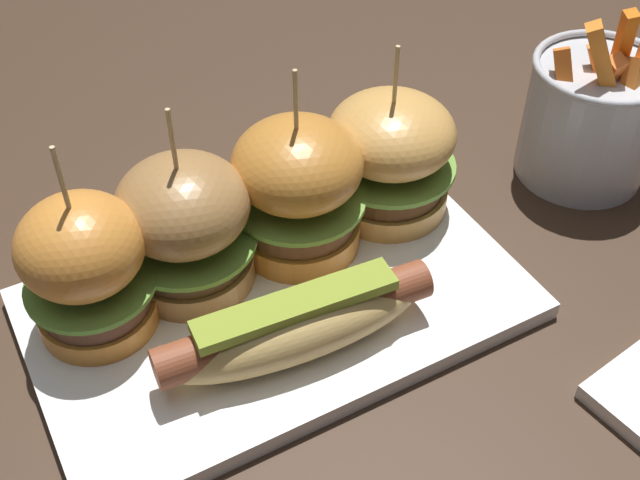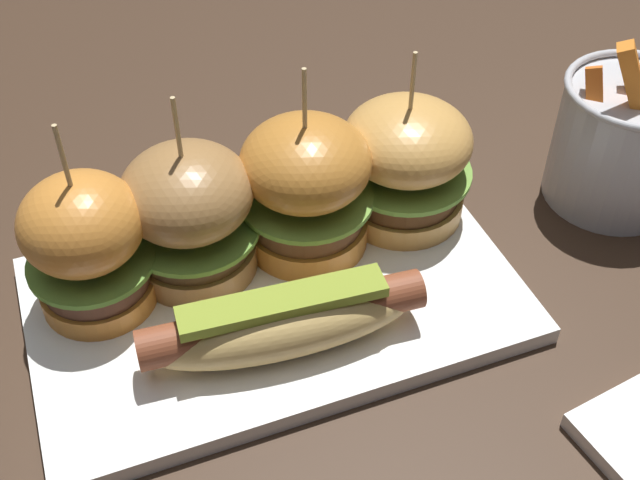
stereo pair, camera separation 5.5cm
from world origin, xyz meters
The scene contains 8 objects.
ground_plane centered at (0.00, 0.00, 0.00)m, with size 3.00×3.00×0.00m, color #382619.
platter_main centered at (0.00, 0.00, 0.01)m, with size 0.34×0.20×0.01m, color white.
hot_dog centered at (-0.01, -0.05, 0.04)m, with size 0.19×0.06×0.05m.
slider_far_left centered at (-0.12, 0.04, 0.07)m, with size 0.09×0.09×0.15m.
slider_center_left centered at (-0.04, 0.05, 0.06)m, with size 0.10×0.10×0.14m.
slider_center_right centered at (0.04, 0.04, 0.07)m, with size 0.10×0.10×0.15m.
slider_far_right centered at (0.12, 0.05, 0.06)m, with size 0.10×0.10×0.14m.
fries_bucket centered at (0.30, 0.02, 0.06)m, with size 0.11×0.11×0.15m.
Camera 2 is at (-0.11, -0.38, 0.43)m, focal length 45.30 mm.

